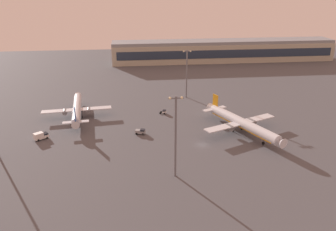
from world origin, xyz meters
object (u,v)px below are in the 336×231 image
(catering_truck, at_px, (41,136))
(maintenance_van, at_px, (140,132))
(apron_light_east, at_px, (176,132))
(apron_light_west, at_px, (187,71))
(airplane_near_gate, at_px, (77,109))
(pushback_tug, at_px, (164,112))
(airplane_taxiway_distant, at_px, (241,123))

(catering_truck, relative_size, maintenance_van, 1.32)
(apron_light_east, height_order, apron_light_west, apron_light_east)
(airplane_near_gate, distance_m, maintenance_van, 36.81)
(maintenance_van, distance_m, pushback_tug, 25.49)
(airplane_near_gate, bearing_deg, apron_light_east, -61.69)
(airplane_taxiway_distant, xyz_separation_m, maintenance_van, (-42.18, 3.17, -3.21))
(catering_truck, bearing_deg, pushback_tug, 77.74)
(catering_truck, height_order, apron_light_west, apron_light_west)
(apron_light_east, bearing_deg, maintenance_van, 106.32)
(airplane_near_gate, relative_size, maintenance_van, 9.09)
(apron_light_east, relative_size, apron_light_west, 1.06)
(airplane_taxiway_distant, height_order, apron_light_east, apron_light_east)
(airplane_taxiway_distant, relative_size, pushback_tug, 12.25)
(maintenance_van, relative_size, apron_light_west, 0.17)
(airplane_near_gate, distance_m, catering_truck, 26.19)
(pushback_tug, bearing_deg, airplane_taxiway_distant, 70.03)
(airplane_taxiway_distant, distance_m, apron_light_west, 52.66)
(apron_light_west, bearing_deg, airplane_near_gate, -157.29)
(maintenance_van, height_order, apron_light_west, apron_light_west)
(maintenance_van, height_order, pushback_tug, maintenance_van)
(airplane_near_gate, relative_size, apron_light_east, 1.49)
(apron_light_east, bearing_deg, airplane_taxiway_distant, 44.11)
(pushback_tug, bearing_deg, catering_truck, -45.86)
(airplane_near_gate, xyz_separation_m, catering_truck, (-11.48, -23.42, -2.40))
(apron_light_west, bearing_deg, airplane_taxiway_distant, -72.84)
(apron_light_west, bearing_deg, apron_light_east, -101.87)
(airplane_taxiway_distant, relative_size, airplane_near_gate, 1.05)
(airplane_taxiway_distant, height_order, airplane_near_gate, airplane_taxiway_distant)
(apron_light_west, bearing_deg, maintenance_van, -120.29)
(maintenance_van, bearing_deg, apron_light_west, 165.31)
(airplane_near_gate, bearing_deg, apron_light_west, 16.86)
(maintenance_van, bearing_deg, apron_light_east, 31.92)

